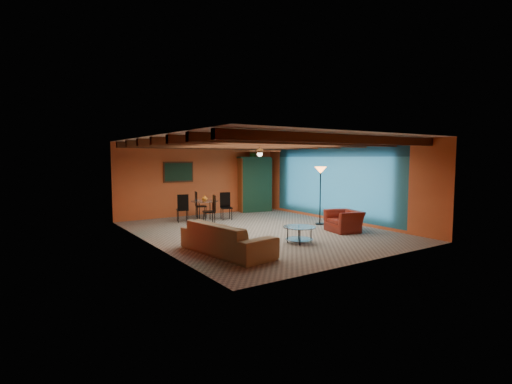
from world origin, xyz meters
TOP-DOWN VIEW (x-y plane):
  - room at (0.00, 0.11)m, footprint 6.52×8.01m
  - sofa at (-2.10, -1.77)m, footprint 1.31×2.54m
  - armchair at (2.04, -1.42)m, footprint 1.02×1.11m
  - coffee_table at (-0.04, -1.86)m, footprint 0.95×0.95m
  - dining_table at (-0.52, 2.61)m, footprint 2.28×2.28m
  - armoire at (2.20, 3.70)m, footprint 1.31×0.82m
  - floor_lamp at (2.29, -0.12)m, footprint 0.47×0.47m
  - ceiling_fan at (0.00, 0.00)m, footprint 1.50×1.50m
  - painting at (-0.90, 3.96)m, footprint 1.05×0.03m
  - potted_plant at (2.20, 3.70)m, footprint 0.53×0.50m
  - vase at (-0.52, 2.61)m, footprint 0.25×0.25m

SIDE VIEW (x-z plane):
  - coffee_table at x=-0.04m, z-range 0.00..0.43m
  - armchair at x=2.04m, z-range 0.00..0.63m
  - sofa at x=-2.10m, z-range 0.00..0.71m
  - dining_table at x=-0.52m, z-range 0.00..0.96m
  - floor_lamp at x=2.29m, z-range 0.00..1.89m
  - vase at x=-0.52m, z-range 0.96..1.16m
  - armoire at x=2.20m, z-range 0.00..2.14m
  - painting at x=-0.90m, z-range 1.32..1.97m
  - ceiling_fan at x=0.00m, z-range 2.14..2.58m
  - room at x=0.00m, z-range 1.01..3.72m
  - potted_plant at x=2.20m, z-range 2.14..2.62m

